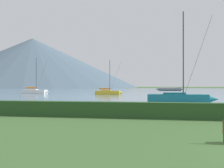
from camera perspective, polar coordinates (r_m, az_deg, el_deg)
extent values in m
cube|color=slate|center=(149.68, 14.19, -1.11)|extent=(320.00, 246.00, 0.00)
cube|color=#19707A|center=(43.40, 11.17, -2.50)|extent=(7.54, 2.64, 1.18)
cone|color=#19707A|center=(43.53, 16.84, -2.49)|extent=(1.30, 1.02, 1.00)
cube|color=#16646E|center=(43.39, 10.60, -1.94)|extent=(2.81, 1.83, 0.75)
cylinder|color=#333338|center=(43.52, 12.01, 4.84)|extent=(0.15, 0.15, 11.03)
cylinder|color=#333338|center=(43.40, 9.78, -0.87)|extent=(3.39, 0.16, 0.13)
cylinder|color=gray|center=(43.40, 9.78, -0.87)|extent=(2.88, 0.50, 0.47)
cylinder|color=#333338|center=(43.53, 14.36, 4.48)|extent=(3.58, 0.06, 10.49)
cube|color=gold|center=(83.91, -0.73, -1.48)|extent=(6.26, 2.57, 0.96)
cone|color=gold|center=(83.44, 1.64, -1.49)|extent=(1.11, 0.90, 0.82)
cube|color=gold|center=(83.96, -0.97, -1.24)|extent=(2.38, 1.64, 0.61)
cylinder|color=#333338|center=(83.84, -0.38, 1.32)|extent=(0.12, 0.12, 8.11)
cylinder|color=#333338|center=(84.03, -1.31, -0.79)|extent=(2.75, 0.32, 0.10)
cylinder|color=orange|center=(84.03, -1.31, -0.79)|extent=(2.36, 0.57, 0.38)
cylinder|color=#333338|center=(83.64, 0.60, 1.18)|extent=(2.90, 0.26, 7.71)
cube|color=white|center=(94.49, -13.07, -1.30)|extent=(6.88, 2.50, 1.07)
cone|color=white|center=(92.95, -10.88, -1.32)|extent=(1.19, 0.94, 0.91)
cube|color=silver|center=(94.64, -13.28, -1.06)|extent=(2.57, 1.70, 0.68)
cylinder|color=#333338|center=(94.27, -12.74, 1.54)|extent=(0.14, 0.14, 9.25)
cylinder|color=#333338|center=(94.87, -13.59, -0.62)|extent=(3.07, 0.19, 0.12)
cylinder|color=orange|center=(94.87, -13.59, -0.62)|extent=(2.62, 0.49, 0.43)
cylinder|color=#333338|center=(93.62, -11.84, 1.41)|extent=(3.24, 0.11, 8.79)
cylinder|color=#333338|center=(14.66, 18.51, -8.45)|extent=(0.08, 0.08, 0.45)
cone|color=#4C6070|center=(353.04, -13.35, 3.50)|extent=(215.45, 215.45, 50.38)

